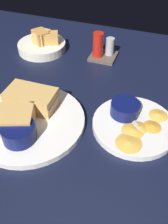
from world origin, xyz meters
TOP-DOWN VIEW (x-y plane):
  - ground_plane at (0.00, 0.00)cm, footprint 110.00×110.00cm
  - plate_sandwich_main at (-2.05, -9.33)cm, footprint 28.27×28.27cm
  - sandwich_half_near at (-3.83, -4.26)cm, footprint 13.42×7.91cm
  - sandwich_half_far at (-5.54, -13.40)cm, footprint 14.90×11.82cm
  - ramekin_dark_sauce at (-0.90, -15.58)cm, footprint 7.95×7.95cm
  - spoon_by_dark_ramekin at (-0.60, -9.56)cm, footprint 2.35×9.91cm
  - plate_chips_companion at (23.35, -1.58)cm, footprint 20.93×20.93cm
  - ramekin_light_gravy at (20.21, 1.04)cm, footprint 7.49×7.49cm
  - spoon_by_gravy_ramekin at (20.49, 2.01)cm, footprint 7.31×8.64cm
  - plantain_chip_scatter at (25.23, -3.40)cm, footprint 12.34×18.78cm
  - bread_basket_rear at (-16.43, 26.25)cm, footprint 17.48×17.48cm
  - condiment_caddy at (5.86, 28.56)cm, footprint 9.00×9.00cm

SIDE VIEW (x-z plane):
  - ground_plane at x=0.00cm, z-range -3.00..0.00cm
  - plate_sandwich_main at x=-2.05cm, z-range 0.00..1.60cm
  - plate_chips_companion at x=23.35cm, z-range 0.00..1.60cm
  - plantain_chip_scatter at x=25.23cm, z-range 1.60..2.20cm
  - spoon_by_dark_ramekin at x=-0.60cm, z-range 1.56..2.36cm
  - spoon_by_gravy_ramekin at x=20.49cm, z-range 1.56..2.36cm
  - bread_basket_rear at x=-16.43cm, z-range -1.30..6.25cm
  - condiment_caddy at x=5.86cm, z-range -1.34..8.16cm
  - ramekin_light_gravy at x=20.21cm, z-range 1.74..5.19cm
  - ramekin_dark_sauce at x=-0.90cm, z-range 1.75..5.89cm
  - sandwich_half_near at x=-3.83cm, z-range 1.60..6.40cm
  - sandwich_half_far at x=-5.54cm, z-range 1.60..6.40cm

